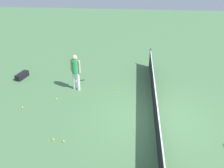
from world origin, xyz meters
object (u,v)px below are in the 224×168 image
Objects in this scene: equipment_bag at (22,75)px; player_near_side at (76,69)px; tennis_ball_near_player at (22,107)px; tennis_ball_baseline at (63,141)px; tennis_ball_stray_left at (53,139)px; tennis_racket_near_player at (77,81)px; tennis_ball_midcourt at (57,99)px; tennis_ball_by_net at (115,88)px.

player_near_side is at bearing 72.21° from equipment_bag.
tennis_ball_near_player is 2.95m from equipment_bag.
tennis_ball_stray_left is at bearing -99.48° from tennis_ball_baseline.
tennis_racket_near_player is at bearing -167.88° from player_near_side.
tennis_racket_near_player is at bearing 87.02° from equipment_bag.
tennis_ball_stray_left is 5.48m from equipment_bag.
equipment_bag is at bearing -107.79° from player_near_side.
player_near_side is 2.80m from tennis_ball_near_player.
equipment_bag is (-0.15, -2.80, 0.13)m from tennis_racket_near_player.
tennis_ball_midcourt and tennis_ball_baseline have the same top height.
player_near_side reaches higher than tennis_ball_baseline.
tennis_ball_midcourt is 1.00× the size of tennis_ball_baseline.
tennis_ball_near_player is (2.60, -1.74, 0.02)m from tennis_racket_near_player.
equipment_bag is at bearing -130.86° from tennis_ball_midcourt.
tennis_ball_stray_left is (1.90, 1.84, 0.00)m from tennis_ball_near_player.
tennis_ball_midcourt is at bearing 121.77° from tennis_ball_near_player.
equipment_bag reaches higher than tennis_ball_by_net.
player_near_side is 3.24m from equipment_bag.
tennis_ball_stray_left is (2.66, 0.61, 0.00)m from tennis_ball_midcourt.
tennis_racket_near_player is 2.81m from equipment_bag.
equipment_bag is (-0.95, -2.97, -0.87)m from player_near_side.
player_near_side is 3.82m from tennis_ball_stray_left.
tennis_ball_midcourt is 2.73m from tennis_ball_stray_left.
equipment_bag is (-1.98, -2.29, 0.11)m from tennis_ball_midcourt.
tennis_ball_by_net and tennis_ball_stray_left have the same top height.
tennis_ball_by_net is at bearing 80.42° from equipment_bag.
player_near_side is 2.01m from tennis_ball_by_net.
tennis_racket_near_player is 3.13m from tennis_ball_near_player.
tennis_ball_near_player is at bearing 21.15° from equipment_bag.
player_near_side reaches higher than tennis_ball_by_net.
tennis_ball_near_player and tennis_ball_stray_left have the same top height.
player_near_side is 25.76× the size of tennis_ball_near_player.
tennis_ball_midcourt is at bearing -167.05° from tennis_ball_stray_left.
tennis_racket_near_player is 2.03m from tennis_ball_by_net.
tennis_ball_by_net is (0.65, 1.93, 0.02)m from tennis_racket_near_player.
player_near_side is 25.76× the size of tennis_ball_stray_left.
tennis_ball_by_net is 2.71m from tennis_ball_midcourt.
player_near_side is at bearing 12.12° from tennis_racket_near_player.
tennis_ball_midcourt is at bearing -33.46° from player_near_side.
tennis_ball_by_net and tennis_ball_baseline have the same top height.
tennis_ball_near_player is 2.96m from tennis_ball_baseline.
tennis_ball_near_player is 1.00× the size of tennis_ball_baseline.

